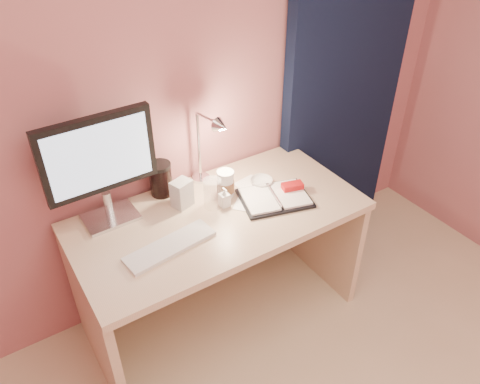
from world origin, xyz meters
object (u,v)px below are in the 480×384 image
dark_jar (161,181)px  desk_lamp (204,146)px  clear_cup (213,193)px  lotion_bottle (224,197)px  keyboard (170,246)px  desk (213,240)px  bowl (261,182)px  planner (276,197)px  coffee_cup (226,184)px  monitor (99,161)px  product_box (182,194)px

dark_jar → desk_lamp: (0.20, -0.09, 0.18)m
clear_cup → lotion_bottle: 0.06m
keyboard → clear_cup: clear_cup is taller
desk → bowl: 0.39m
planner → dark_jar: (-0.46, 0.35, 0.07)m
planner → lotion_bottle: bearing=175.0°
coffee_cup → dark_jar: bearing=144.5°
monitor → desk_lamp: bearing=-5.7°
product_box → desk: bearing=-51.9°
planner → desk_lamp: (-0.26, 0.26, 0.24)m
keyboard → lotion_bottle: size_ratio=4.05×
clear_cup → coffee_cup: bearing=23.9°
desk → desk_lamp: 0.50m
dark_jar → product_box: bearing=-73.5°
bowl → product_box: product_box is taller
monitor → desk_lamp: 0.50m
lotion_bottle → dark_jar: bearing=129.5°
bowl → product_box: (-0.42, 0.07, 0.05)m
monitor → product_box: monitor is taller
desk → keyboard: (-0.30, -0.17, 0.23)m
product_box → lotion_bottle: bearing=-52.2°
keyboard → clear_cup: 0.35m
product_box → desk_lamp: (0.16, 0.05, 0.19)m
desk → coffee_cup: 0.31m
dark_jar → coffee_cup: bearing=-35.5°
clear_cup → lotion_bottle: clear_cup is taller
coffee_cup → desk_lamp: desk_lamp is taller
bowl → planner: bearing=-92.2°
clear_cup → desk: bearing=115.2°
keyboard → dark_jar: size_ratio=2.64×
planner → dark_jar: dark_jar is taller
dark_jar → bowl: bearing=-24.5°
monitor → dark_jar: (0.29, 0.06, -0.24)m
desk → monitor: (-0.45, 0.16, 0.54)m
monitor → desk_lamp: (0.49, -0.04, -0.06)m
desk_lamp → clear_cup: bearing=-119.1°
clear_cup → monitor: bearing=158.9°
desk → coffee_cup: size_ratio=9.88×
monitor → planner: size_ratio=1.35×
desk → keyboard: 0.42m
keyboard → coffee_cup: size_ratio=2.93×
keyboard → planner: planner is taller
keyboard → desk_lamp: bearing=33.2°
monitor → desk_lamp: size_ratio=1.30×
desk → keyboard: bearing=-150.8°
planner → dark_jar: 0.58m
desk → clear_cup: 0.30m
keyboard → bowl: bearing=8.9°
clear_cup → dark_jar: bearing=125.2°
planner → dark_jar: bearing=158.1°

